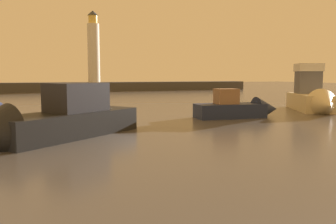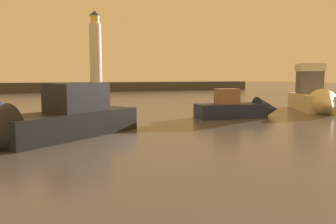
{
  "view_description": "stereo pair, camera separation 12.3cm",
  "coord_description": "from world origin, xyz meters",
  "px_view_note": "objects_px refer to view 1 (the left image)",
  "views": [
    {
      "loc": [
        -4.5,
        -1.7,
        3.03
      ],
      "look_at": [
        1.69,
        14.76,
        1.15
      ],
      "focal_mm": 36.46,
      "sensor_mm": 36.0,
      "label": 1
    },
    {
      "loc": [
        -4.38,
        -1.75,
        3.03
      ],
      "look_at": [
        1.69,
        14.76,
        1.15
      ],
      "focal_mm": 36.46,
      "sensor_mm": 36.0,
      "label": 2
    }
  ],
  "objects_px": {
    "lighthouse": "(94,49)",
    "motorboat_2": "(49,122)",
    "motorboat_4": "(314,97)",
    "motorboat_3": "(242,109)"
  },
  "relations": [
    {
      "from": "lighthouse",
      "to": "motorboat_3",
      "type": "distance_m",
      "value": 46.72
    },
    {
      "from": "lighthouse",
      "to": "motorboat_4",
      "type": "bearing_deg",
      "value": -74.99
    },
    {
      "from": "motorboat_2",
      "to": "motorboat_3",
      "type": "relative_size",
      "value": 1.38
    },
    {
      "from": "lighthouse",
      "to": "motorboat_4",
      "type": "height_order",
      "value": "lighthouse"
    },
    {
      "from": "lighthouse",
      "to": "motorboat_2",
      "type": "relative_size",
      "value": 1.52
    },
    {
      "from": "lighthouse",
      "to": "motorboat_3",
      "type": "xyz_separation_m",
      "value": [
        3.76,
        -45.96,
        -7.53
      ]
    },
    {
      "from": "motorboat_2",
      "to": "motorboat_4",
      "type": "distance_m",
      "value": 22.32
    },
    {
      "from": "motorboat_4",
      "to": "lighthouse",
      "type": "bearing_deg",
      "value": 105.01
    },
    {
      "from": "motorboat_2",
      "to": "motorboat_4",
      "type": "xyz_separation_m",
      "value": [
        21.5,
        5.99,
        0.33
      ]
    },
    {
      "from": "lighthouse",
      "to": "motorboat_2",
      "type": "bearing_deg",
      "value": -100.8
    }
  ]
}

